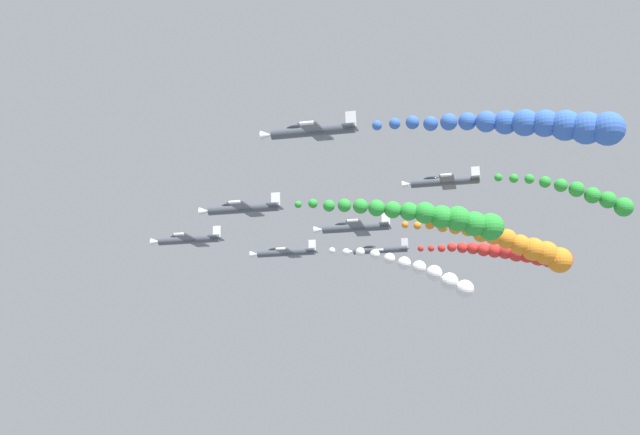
{
  "coord_description": "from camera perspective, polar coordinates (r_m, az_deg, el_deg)",
  "views": [
    {
      "loc": [
        -96.09,
        -21.31,
        78.07
      ],
      "look_at": [
        0.0,
        0.0,
        107.43
      ],
      "focal_mm": 42.45,
      "sensor_mm": 36.0,
      "label": 1
    }
  ],
  "objects": [
    {
      "name": "smoke_trail_left_inner",
      "position": [
        91.53,
        9.13,
        -0.02
      ],
      "size": [
        7.28,
        24.7,
        5.01
      ],
      "color": "green"
    },
    {
      "name": "smoke_trail_right_outer",
      "position": [
        76.37,
        16.59,
        6.69
      ],
      "size": [
        4.46,
        24.11,
        5.59
      ],
      "color": "blue"
    },
    {
      "name": "smoke_trail_right_inner",
      "position": [
        113.28,
        8.25,
        -4.24
      ],
      "size": [
        4.9,
        21.2,
        7.99
      ],
      "color": "white"
    },
    {
      "name": "smoke_trail_high_slot",
      "position": [
        105.11,
        19.66,
        1.58
      ],
      "size": [
        5.98,
        17.62,
        5.67
      ],
      "color": "green"
    },
    {
      "name": "airplane_lead",
      "position": [
        108.04,
        -9.93,
        -1.66
      ],
      "size": [
        9.56,
        10.35,
        2.37
      ],
      "rotation": [
        0.0,
        -0.07,
        0.0
      ],
      "color": "#474C56"
    },
    {
      "name": "smoke_trail_left_outer",
      "position": [
        101.58,
        15.02,
        -2.13
      ],
      "size": [
        5.73,
        21.61,
        7.17
      ],
      "color": "orange"
    },
    {
      "name": "airplane_right_outer",
      "position": [
        80.12,
        -0.66,
        6.53
      ],
      "size": [
        9.44,
        10.35,
        2.98
      ],
      "rotation": [
        0.0,
        -0.2,
        0.0
      ],
      "color": "#474C56"
    },
    {
      "name": "airplane_left_inner",
      "position": [
        93.41,
        -5.89,
        0.67
      ],
      "size": [
        9.55,
        10.35,
        2.54
      ],
      "rotation": [
        0.0,
        -0.1,
        0.0
      ],
      "color": "#474C56"
    },
    {
      "name": "airplane_left_outer",
      "position": [
        101.48,
        2.61,
        -0.77
      ],
      "size": [
        9.57,
        10.35,
        2.34
      ],
      "rotation": [
        0.0,
        -0.05,
        0.0
      ],
      "color": "#474C56"
    },
    {
      "name": "airplane_high_slot",
      "position": [
        102.47,
        9.29,
        2.69
      ],
      "size": [
        9.53,
        10.35,
        2.64
      ],
      "rotation": [
        0.0,
        -0.13,
        0.0
      ],
      "color": "#474C56"
    },
    {
      "name": "smoke_trail_trailing",
      "position": [
        124.43,
        15.31,
        -2.71
      ],
      "size": [
        3.66,
        24.21,
        5.55
      ],
      "color": "red"
    },
    {
      "name": "airplane_trailing",
      "position": [
        126.05,
        4.49,
        -2.45
      ],
      "size": [
        9.41,
        10.35,
        3.04
      ],
      "rotation": [
        0.0,
        -0.22,
        0.0
      ],
      "color": "#474C56"
    },
    {
      "name": "airplane_right_inner",
      "position": [
        115.93,
        -2.65,
        -2.65
      ],
      "size": [
        9.55,
        10.35,
        2.5
      ],
      "rotation": [
        0.0,
        -0.09,
        0.0
      ],
      "color": "#474C56"
    }
  ]
}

